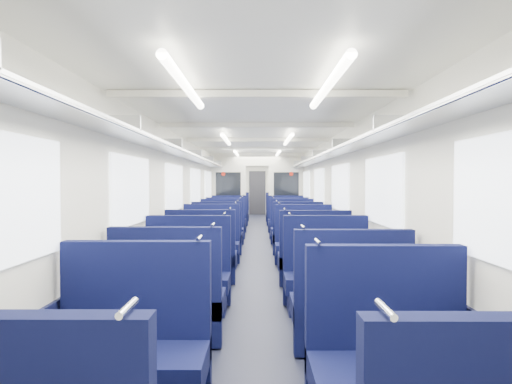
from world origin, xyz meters
name	(u,v)px	position (x,y,z in m)	size (l,w,h in m)	color
floor	(257,245)	(0.00, 0.00, 0.00)	(2.80, 18.00, 0.01)	black
ceiling	(257,147)	(0.00, 0.00, 2.35)	(2.80, 18.00, 0.01)	white
wall_left	(199,196)	(-1.40, 0.00, 1.18)	(0.02, 18.00, 2.35)	beige
dado_left	(200,230)	(-1.39, 0.00, 0.35)	(0.03, 17.90, 0.70)	black
wall_right	(316,196)	(1.40, 0.00, 1.18)	(0.02, 18.00, 2.35)	beige
dado_right	(315,230)	(1.39, 0.00, 0.35)	(0.03, 17.90, 0.70)	black
wall_far	(257,189)	(0.00, 9.00, 1.18)	(2.80, 0.02, 2.35)	beige
luggage_rack_left	(206,163)	(-1.21, 0.00, 1.97)	(0.36, 17.40, 0.18)	#B2B5BA
luggage_rack_right	(308,163)	(1.21, 0.00, 1.97)	(0.36, 17.40, 0.18)	#B2B5BA
windows	(257,186)	(0.00, -0.46, 1.42)	(2.78, 15.60, 0.75)	white
ceiling_fittings	(257,148)	(0.00, -0.26, 2.29)	(2.70, 16.06, 0.11)	silver
end_door	(257,193)	(0.00, 8.94, 1.00)	(0.75, 0.06, 2.00)	black
bulkhead	(257,191)	(0.00, 2.58, 1.23)	(2.80, 0.10, 2.35)	silver
seat_2	(131,359)	(-0.83, -7.02, 0.35)	(1.02, 0.56, 1.14)	#0C103B
seat_3	(391,371)	(0.83, -7.19, 0.35)	(1.02, 0.56, 1.14)	#0C103B
seat_4	(169,306)	(-0.83, -5.88, 0.35)	(1.02, 0.56, 1.14)	#0C103B
seat_5	(349,312)	(0.83, -6.06, 0.35)	(1.02, 0.56, 1.14)	#0C103B
seat_6	(187,281)	(-0.83, -4.92, 0.35)	(1.02, 0.56, 1.14)	#0C103B
seat_7	(327,280)	(0.83, -4.91, 0.35)	(1.02, 0.56, 1.14)	#0C103B
seat_8	(202,260)	(-0.83, -3.64, 0.35)	(1.02, 0.56, 1.14)	#0C103B
seat_9	(314,261)	(0.83, -3.76, 0.35)	(1.02, 0.56, 1.14)	#0C103B
seat_10	(211,247)	(-0.83, -2.43, 0.35)	(1.02, 0.56, 1.14)	#0C103B
seat_11	(304,248)	(0.83, -2.55, 0.35)	(1.02, 0.56, 1.14)	#0C103B
seat_12	(217,238)	(-0.83, -1.29, 0.35)	(1.02, 0.56, 1.14)	#0C103B
seat_13	(297,238)	(0.83, -1.32, 0.35)	(1.02, 0.56, 1.14)	#0C103B
seat_14	(222,232)	(-0.83, -0.24, 0.35)	(1.02, 0.56, 1.14)	#0C103B
seat_15	(292,231)	(0.83, -0.17, 0.35)	(1.02, 0.56, 1.14)	#0C103B
seat_16	(226,226)	(-0.83, 0.98, 0.35)	(1.02, 0.56, 1.14)	#0C103B
seat_17	(289,226)	(0.83, 1.00, 0.35)	(1.02, 0.56, 1.14)	#0C103B
seat_18	(229,222)	(-0.83, 2.04, 0.35)	(1.02, 0.56, 1.14)	#0C103B
seat_19	(286,222)	(0.83, 2.00, 0.35)	(1.02, 0.56, 1.14)	#0C103B
seat_20	(233,216)	(-0.83, 4.10, 0.35)	(1.02, 0.56, 1.14)	#0C103B
seat_21	(281,216)	(0.83, 4.19, 0.35)	(1.02, 0.56, 1.14)	#0C103B
seat_22	(235,213)	(-0.83, 5.38, 0.35)	(1.02, 0.56, 1.14)	#0C103B
seat_23	(280,213)	(0.83, 5.21, 0.35)	(1.02, 0.56, 1.14)	#0C103B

